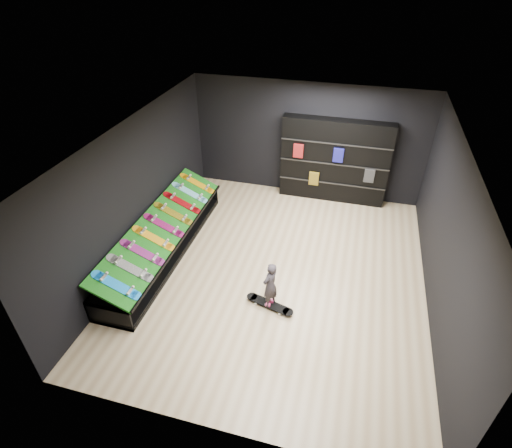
% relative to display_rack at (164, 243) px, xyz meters
% --- Properties ---
extents(floor, '(6.00, 7.00, 0.01)m').
position_rel_display_rack_xyz_m(floor, '(2.55, 0.00, -0.25)').
color(floor, '#D3BA8E').
rests_on(floor, ground).
extents(ceiling, '(6.00, 7.00, 0.01)m').
position_rel_display_rack_xyz_m(ceiling, '(2.55, 0.00, 2.75)').
color(ceiling, white).
rests_on(ceiling, ground).
extents(wall_back, '(6.00, 0.02, 3.00)m').
position_rel_display_rack_xyz_m(wall_back, '(2.55, 3.50, 1.25)').
color(wall_back, black).
rests_on(wall_back, ground).
extents(wall_front, '(6.00, 0.02, 3.00)m').
position_rel_display_rack_xyz_m(wall_front, '(2.55, -3.50, 1.25)').
color(wall_front, black).
rests_on(wall_front, ground).
extents(wall_left, '(0.02, 7.00, 3.00)m').
position_rel_display_rack_xyz_m(wall_left, '(-0.45, 0.00, 1.25)').
color(wall_left, black).
rests_on(wall_left, ground).
extents(wall_right, '(0.02, 7.00, 3.00)m').
position_rel_display_rack_xyz_m(wall_right, '(5.55, 0.00, 1.25)').
color(wall_right, black).
rests_on(wall_right, ground).
extents(display_rack, '(0.90, 4.50, 0.50)m').
position_rel_display_rack_xyz_m(display_rack, '(0.00, 0.00, 0.00)').
color(display_rack, black).
rests_on(display_rack, ground).
extents(turf_ramp, '(0.92, 4.50, 0.46)m').
position_rel_display_rack_xyz_m(turf_ramp, '(0.05, 0.00, 0.46)').
color(turf_ramp, '#0E560D').
rests_on(turf_ramp, display_rack).
extents(back_shelving, '(2.75, 0.32, 2.20)m').
position_rel_display_rack_xyz_m(back_shelving, '(3.30, 3.32, 0.85)').
color(back_shelving, black).
rests_on(back_shelving, ground).
extents(floor_skateboard, '(1.00, 0.47, 0.09)m').
position_rel_display_rack_xyz_m(floor_skateboard, '(2.65, -1.02, -0.20)').
color(floor_skateboard, black).
rests_on(floor_skateboard, ground).
extents(child, '(0.24, 0.27, 0.58)m').
position_rel_display_rack_xyz_m(child, '(2.65, -1.02, 0.13)').
color(child, black).
rests_on(child, floor_skateboard).
extents(display_board_0, '(0.93, 0.22, 0.50)m').
position_rel_display_rack_xyz_m(display_board_0, '(0.06, -1.90, 0.49)').
color(display_board_0, blue).
rests_on(display_board_0, turf_ramp).
extents(display_board_1, '(0.93, 0.22, 0.50)m').
position_rel_display_rack_xyz_m(display_board_1, '(0.06, -1.42, 0.49)').
color(display_board_1, black).
rests_on(display_board_1, turf_ramp).
extents(display_board_2, '(0.93, 0.22, 0.50)m').
position_rel_display_rack_xyz_m(display_board_2, '(0.06, -0.95, 0.49)').
color(display_board_2, '#2626BF').
rests_on(display_board_2, turf_ramp).
extents(display_board_3, '(0.93, 0.22, 0.50)m').
position_rel_display_rack_xyz_m(display_board_3, '(0.06, -0.48, 0.49)').
color(display_board_3, orange).
rests_on(display_board_3, turf_ramp).
extents(display_board_4, '(0.93, 0.22, 0.50)m').
position_rel_display_rack_xyz_m(display_board_4, '(0.06, 0.00, 0.49)').
color(display_board_4, '#E5198C').
rests_on(display_board_4, turf_ramp).
extents(display_board_5, '(0.93, 0.22, 0.50)m').
position_rel_display_rack_xyz_m(display_board_5, '(0.06, 0.48, 0.49)').
color(display_board_5, yellow).
rests_on(display_board_5, turf_ramp).
extents(display_board_6, '(0.93, 0.22, 0.50)m').
position_rel_display_rack_xyz_m(display_board_6, '(0.06, 0.95, 0.49)').
color(display_board_6, red).
rests_on(display_board_6, turf_ramp).
extents(display_board_7, '(0.93, 0.22, 0.50)m').
position_rel_display_rack_xyz_m(display_board_7, '(0.06, 1.42, 0.49)').
color(display_board_7, '#0CB2E5').
rests_on(display_board_7, turf_ramp).
extents(display_board_8, '(0.93, 0.22, 0.50)m').
position_rel_display_rack_xyz_m(display_board_8, '(0.06, 1.90, 0.49)').
color(display_board_8, yellow).
rests_on(display_board_8, turf_ramp).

